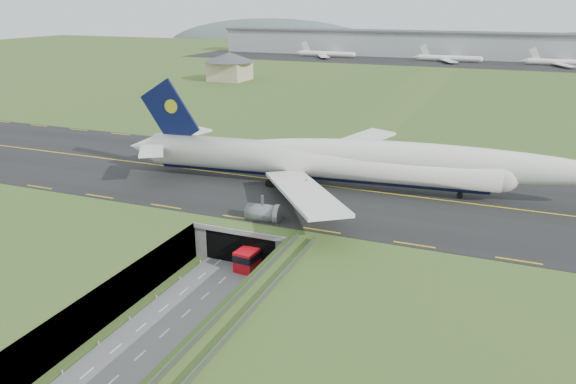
% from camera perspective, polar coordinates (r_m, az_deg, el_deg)
% --- Properties ---
extents(ground, '(900.00, 900.00, 0.00)m').
position_cam_1_polar(ground, '(83.01, -7.35, -9.61)').
color(ground, '#3B5522').
rests_on(ground, ground).
extents(airfield_deck, '(800.00, 800.00, 6.00)m').
position_cam_1_polar(airfield_deck, '(81.63, -7.44, -7.75)').
color(airfield_deck, gray).
rests_on(airfield_deck, ground).
extents(trench_road, '(12.00, 75.00, 0.20)m').
position_cam_1_polar(trench_road, '(77.41, -10.11, -11.93)').
color(trench_road, slate).
rests_on(trench_road, ground).
extents(taxiway, '(800.00, 44.00, 0.18)m').
position_cam_1_polar(taxiway, '(108.18, 1.01, 0.96)').
color(taxiway, black).
rests_on(taxiway, airfield_deck).
extents(tunnel_portal, '(17.00, 22.30, 6.00)m').
position_cam_1_polar(tunnel_portal, '(95.01, -2.54, -3.43)').
color(tunnel_portal, gray).
rests_on(tunnel_portal, ground).
extents(guideway, '(3.00, 53.00, 7.05)m').
position_cam_1_polar(guideway, '(61.35, -7.22, -15.01)').
color(guideway, '#A8A8A3').
rests_on(guideway, ground).
extents(jumbo_jet, '(91.92, 59.36, 19.73)m').
position_cam_1_polar(jumbo_jet, '(103.88, 6.27, 3.09)').
color(jumbo_jet, white).
rests_on(jumbo_jet, ground).
extents(shuttle_tram, '(3.86, 8.50, 3.35)m').
position_cam_1_polar(shuttle_tram, '(88.19, -3.38, -6.35)').
color(shuttle_tram, red).
rests_on(shuttle_tram, ground).
extents(service_building, '(22.64, 22.64, 12.23)m').
position_cam_1_polar(service_building, '(252.06, -5.96, 12.83)').
color(service_building, '#C7B48F').
rests_on(service_building, ground).
extents(cargo_terminal, '(320.00, 67.00, 15.60)m').
position_cam_1_polar(cargo_terminal, '(365.28, 16.71, 14.13)').
color(cargo_terminal, '#B2B2B2').
rests_on(cargo_terminal, ground).
extents(distant_hills, '(700.00, 91.00, 60.00)m').
position_cam_1_polar(distant_hills, '(495.77, 25.75, 12.05)').
color(distant_hills, '#546561').
rests_on(distant_hills, ground).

